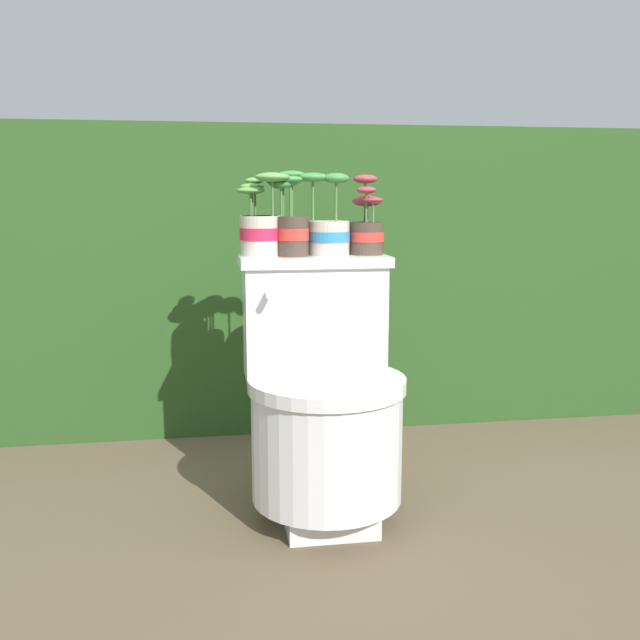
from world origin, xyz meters
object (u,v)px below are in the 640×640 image
(potted_plant_left, at_px, (261,227))
(potted_plant_middle, at_px, (328,230))
(potted_plant_midleft, at_px, (291,221))
(toilet, at_px, (322,401))
(potted_plant_midright, at_px, (367,227))

(potted_plant_left, bearing_deg, potted_plant_middle, -3.03)
(potted_plant_midleft, bearing_deg, potted_plant_middle, 6.44)
(toilet, relative_size, potted_plant_middle, 2.99)
(potted_plant_middle, height_order, potted_plant_midright, potted_plant_middle)
(potted_plant_middle, bearing_deg, potted_plant_midleft, -173.56)
(potted_plant_midleft, bearing_deg, potted_plant_midright, 5.88)
(potted_plant_left, distance_m, potted_plant_midleft, 0.09)
(toilet, relative_size, potted_plant_midleft, 2.92)
(toilet, height_order, potted_plant_midleft, potted_plant_midleft)
(potted_plant_middle, bearing_deg, potted_plant_left, 176.97)
(potted_plant_midleft, height_order, potted_plant_midright, potted_plant_midleft)
(potted_plant_midleft, bearing_deg, toilet, -66.65)
(potted_plant_left, relative_size, potted_plant_midright, 1.01)
(potted_plant_middle, bearing_deg, toilet, -104.70)
(potted_plant_left, distance_m, potted_plant_midright, 0.31)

